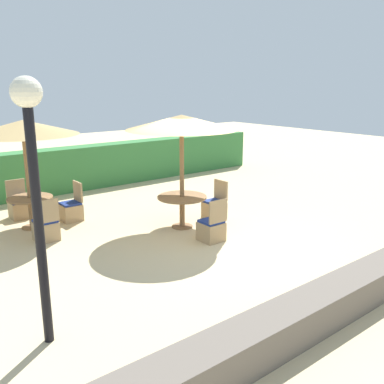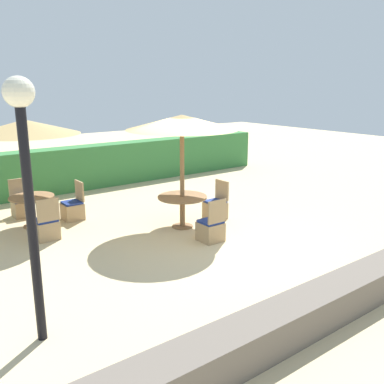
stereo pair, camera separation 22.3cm
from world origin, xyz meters
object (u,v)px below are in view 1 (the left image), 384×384
patio_chair_back_left_north (20,207)px  patio_chair_back_left_east (72,210)px  patio_chair_center_east (215,208)px  patio_chair_back_left_south (46,228)px  round_table_back_left (31,204)px  lamp_post (33,162)px  round_table_center (182,202)px  patio_chair_center_south (212,229)px  parasol_center (182,123)px  parasol_back_left (23,128)px

patio_chair_back_left_north → patio_chair_back_left_east: (0.91, -0.99, 0.00)m
patio_chair_center_east → patio_chair_back_left_south: bearing=74.4°
round_table_back_left → patio_chair_back_left_east: patio_chair_back_left_east is taller
round_table_back_left → patio_chair_back_left_south: bearing=-92.1°
lamp_post → round_table_center: size_ratio=2.96×
lamp_post → patio_chair_center_south: 4.74m
round_table_center → patio_chair_back_left_north: bearing=131.4°
parasol_center → patio_chair_center_east: bearing=2.5°
round_table_center → patio_chair_center_south: bearing=-92.4°
lamp_post → patio_chair_back_left_south: (1.30, 3.61, -2.09)m
patio_chair_back_left_north → patio_chair_back_left_east: 1.35m
patio_chair_back_left_north → round_table_back_left: bearing=88.4°
patio_chair_back_left_south → parasol_back_left: bearing=87.9°
parasol_center → patio_chair_back_left_south: parasol_center is taller
patio_chair_center_south → patio_chair_back_left_east: (-1.74, 3.16, 0.00)m
lamp_post → round_table_center: bearing=31.6°
patio_chair_center_east → patio_chair_back_left_north: 4.80m
parasol_center → parasol_back_left: parasol_center is taller
parasol_back_left → patio_chair_back_left_south: parasol_back_left is taller
patio_chair_center_south → parasol_back_left: parasol_back_left is taller
round_table_back_left → patio_chair_back_left_north: 1.00m
round_table_center → round_table_back_left: 3.45m
patio_chair_center_south → patio_chair_center_east: same height
round_table_center → patio_chair_back_left_south: patio_chair_back_left_south is taller
lamp_post → parasol_back_left: bearing=73.8°
patio_chair_center_east → round_table_back_left: size_ratio=0.93×
parasol_center → patio_chair_back_left_south: size_ratio=2.76×
round_table_center → patio_chair_back_left_east: 2.75m
round_table_back_left → patio_chair_back_left_east: size_ratio=1.08×
patio_chair_center_east → patio_chair_back_left_north: same height
round_table_center → patio_chair_center_south: 1.14m
parasol_center → patio_chair_back_left_east: (-1.78, 2.07, -2.13)m
parasol_center → patio_chair_center_south: bearing=-92.4°
parasol_back_left → patio_chair_back_left_north: parasol_back_left is taller
round_table_center → patio_chair_back_left_east: (-1.78, 2.07, -0.33)m
patio_chair_center_south → round_table_back_left: (-2.68, 3.19, 0.30)m
patio_chair_back_left_north → patio_chair_back_left_east: size_ratio=1.00×
lamp_post → patio_chair_center_south: lamp_post is taller
patio_chair_back_left_east → patio_chair_center_east: bearing=-125.6°
patio_chair_center_east → patio_chair_back_left_east: same height
parasol_center → patio_chair_back_left_north: size_ratio=2.76×
parasol_center → patio_chair_back_left_north: parasol_center is taller
round_table_center → patio_chair_center_south: size_ratio=1.21×
round_table_center → patio_chair_center_south: (-0.05, -1.09, -0.33)m
round_table_back_left → patio_chair_back_left_east: bearing=-2.2°
patio_chair_back_left_east → patio_chair_back_left_south: bearing=134.6°
patio_chair_center_south → patio_chair_back_left_east: 3.60m
parasol_center → patio_chair_back_left_east: 3.47m
patio_chair_center_south → patio_chair_center_east: size_ratio=1.00×
parasol_center → parasol_back_left: bearing=142.3°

